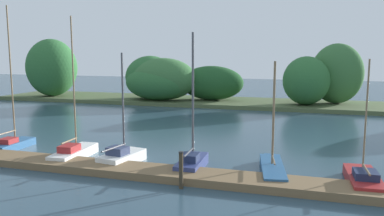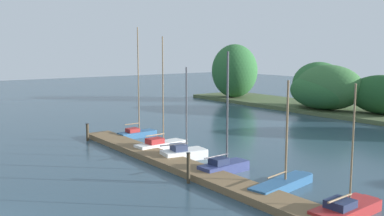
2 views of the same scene
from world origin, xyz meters
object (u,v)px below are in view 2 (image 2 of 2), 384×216
(sailboat_0, at_px, (138,132))
(sailboat_4, at_px, (284,183))
(sailboat_1, at_px, (161,144))
(mooring_piling_0, at_px, (87,132))
(sailboat_2, at_px, (185,153))
(sailboat_5, at_px, (347,209))
(sailboat_3, at_px, (225,165))
(mooring_piling_1, at_px, (188,168))

(sailboat_0, relative_size, sailboat_4, 1.58)
(sailboat_1, bearing_deg, mooring_piling_0, 112.98)
(sailboat_2, xyz_separation_m, sailboat_5, (11.20, 0.06, -0.09))
(sailboat_0, height_order, sailboat_4, sailboat_0)
(sailboat_1, relative_size, sailboat_4, 1.43)
(sailboat_0, xyz_separation_m, sailboat_3, (11.18, -0.87, 0.03))
(sailboat_1, xyz_separation_m, sailboat_2, (2.90, -0.16, 0.03))
(sailboat_2, height_order, sailboat_4, sailboat_2)
(sailboat_5, distance_m, mooring_piling_1, 7.70)
(sailboat_2, relative_size, mooring_piling_1, 3.57)
(sailboat_2, height_order, mooring_piling_1, sailboat_2)
(sailboat_0, bearing_deg, sailboat_3, -96.83)
(sailboat_0, relative_size, sailboat_3, 1.26)
(sailboat_0, distance_m, sailboat_1, 4.72)
(sailboat_4, height_order, mooring_piling_1, sailboat_4)
(sailboat_1, relative_size, mooring_piling_0, 5.89)
(sailboat_1, height_order, sailboat_3, sailboat_1)
(sailboat_2, height_order, sailboat_5, sailboat_2)
(mooring_piling_1, bearing_deg, mooring_piling_0, -179.75)
(sailboat_0, xyz_separation_m, sailboat_1, (4.65, -0.80, -0.03))
(sailboat_0, bearing_deg, sailboat_2, -99.66)
(sailboat_0, relative_size, sailboat_5, 1.55)
(mooring_piling_0, relative_size, mooring_piling_1, 0.81)
(sailboat_4, bearing_deg, sailboat_3, 88.55)
(sailboat_5, bearing_deg, mooring_piling_0, 94.83)
(sailboat_2, xyz_separation_m, sailboat_3, (3.64, 0.09, 0.03))
(sailboat_0, distance_m, sailboat_2, 7.61)
(sailboat_1, distance_m, sailboat_4, 10.28)
(sailboat_3, xyz_separation_m, sailboat_4, (3.73, 0.52, -0.15))
(sailboat_3, relative_size, sailboat_4, 1.25)
(mooring_piling_0, bearing_deg, sailboat_0, 74.55)
(mooring_piling_0, xyz_separation_m, mooring_piling_1, (12.52, 0.05, 0.15))
(sailboat_0, height_order, sailboat_1, sailboat_0)
(mooring_piling_1, bearing_deg, sailboat_3, 97.28)
(sailboat_0, xyz_separation_m, mooring_piling_0, (-0.99, -3.60, 0.24))
(sailboat_0, distance_m, sailboat_5, 18.77)
(sailboat_4, bearing_deg, sailboat_5, -107.81)
(sailboat_0, height_order, sailboat_5, sailboat_0)
(sailboat_0, bearing_deg, mooring_piling_0, 162.18)
(sailboat_4, distance_m, mooring_piling_1, 4.69)
(sailboat_0, distance_m, sailboat_3, 11.22)
(sailboat_3, relative_size, mooring_piling_0, 5.16)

